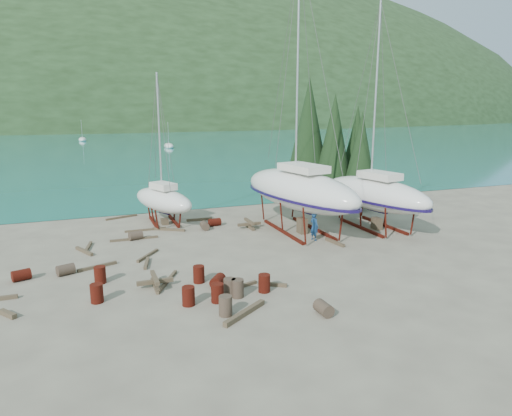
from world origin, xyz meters
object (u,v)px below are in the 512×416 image
object	(u,v)px
worker	(314,226)
large_sailboat_near	(299,190)
small_sailboat_shore	(163,200)
large_sailboat_far	(374,193)

from	to	relation	value
worker	large_sailboat_near	bearing A→B (deg)	-14.98
large_sailboat_near	small_sailboat_shore	bearing A→B (deg)	135.46
large_sailboat_near	small_sailboat_shore	xyz separation A→B (m)	(-8.71, 5.83, -1.20)
large_sailboat_near	small_sailboat_shore	distance (m)	10.55
small_sailboat_shore	worker	size ratio (longest dim) A/B	5.91
large_sailboat_far	small_sailboat_shore	bearing A→B (deg)	143.49
large_sailboat_near	worker	world-z (taller)	large_sailboat_near
large_sailboat_far	worker	size ratio (longest dim) A/B	8.33
small_sailboat_shore	large_sailboat_near	bearing A→B (deg)	-55.94
small_sailboat_shore	worker	bearing A→B (deg)	-65.73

